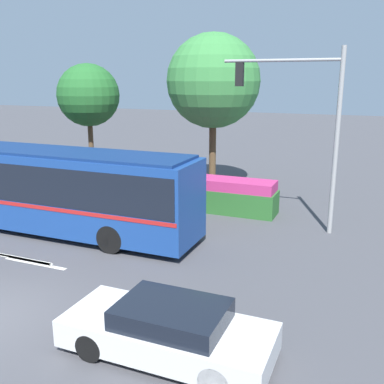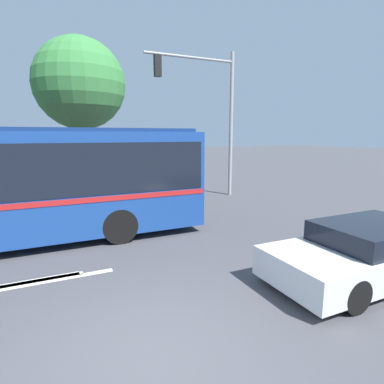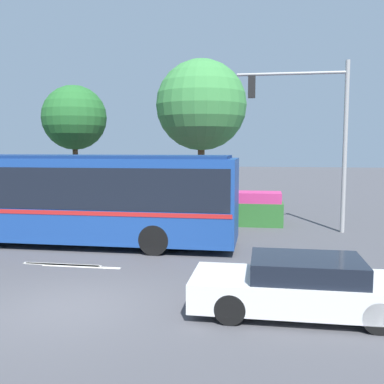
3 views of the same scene
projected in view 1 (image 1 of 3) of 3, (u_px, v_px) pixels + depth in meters
city_bus at (45, 185)px, 17.04m from camera, size 12.49×2.51×3.22m
sedan_foreground at (168, 330)px, 9.45m from camera, size 4.59×1.86×1.21m
traffic_light_pole at (309, 116)px, 16.44m from camera, size 4.49×0.24×6.96m
flowering_hedge at (187, 191)px, 20.46m from camera, size 8.37×1.41×1.49m
street_tree_left at (88, 96)px, 22.97m from camera, size 3.24×3.24×6.60m
street_tree_centre at (213, 81)px, 22.30m from camera, size 4.76×4.76×8.08m
lane_stripe_near at (35, 263)px, 14.28m from camera, size 2.40×0.16×0.01m
lane_stripe_mid at (22, 258)px, 14.68m from camera, size 2.40×0.16×0.01m
lane_stripe_far at (23, 259)px, 14.62m from camera, size 2.40×0.16×0.01m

